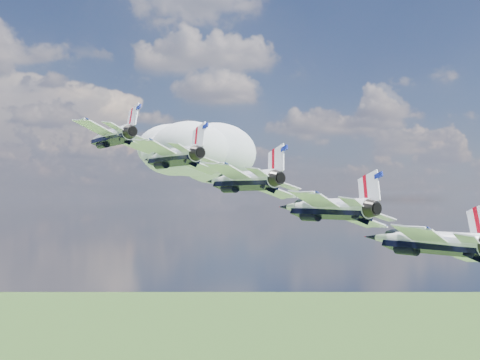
{
  "coord_description": "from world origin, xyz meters",
  "views": [
    {
      "loc": [
        -12.2,
        -72.88,
        153.66
      ],
      "look_at": [
        3.63,
        2.68,
        156.21
      ],
      "focal_mm": 45.0,
      "sensor_mm": 36.0,
      "label": 1
    }
  ],
  "objects": [
    {
      "name": "cloud_far",
      "position": [
        28.48,
        218.08,
        175.89
      ],
      "size": [
        58.05,
        45.61,
        22.81
      ],
      "primitive_type": "ellipsoid",
      "color": "white"
    },
    {
      "name": "jet_2",
      "position": [
        3.63,
        2.68,
        156.21
      ],
      "size": [
        18.56,
        21.18,
        9.0
      ],
      "primitive_type": null,
      "rotation": [
        0.0,
        0.35,
        0.37
      ],
      "color": "white"
    },
    {
      "name": "jet_0",
      "position": [
        -12.93,
        19.08,
        163.15
      ],
      "size": [
        18.56,
        21.18,
        9.0
      ],
      "primitive_type": null,
      "rotation": [
        0.0,
        0.35,
        0.37
      ],
      "color": "silver"
    },
    {
      "name": "jet_4",
      "position": [
        20.18,
        -13.72,
        149.27
      ],
      "size": [
        18.56,
        21.18,
        9.0
      ],
      "primitive_type": null,
      "rotation": [
        0.0,
        0.35,
        0.37
      ],
      "color": "white"
    },
    {
      "name": "jet_3",
      "position": [
        11.9,
        -5.52,
        152.74
      ],
      "size": [
        18.56,
        21.18,
        9.0
      ],
      "primitive_type": null,
      "rotation": [
        0.0,
        0.35,
        0.37
      ],
      "color": "white"
    },
    {
      "name": "jet_1",
      "position": [
        -4.65,
        10.88,
        159.68
      ],
      "size": [
        18.56,
        21.18,
        9.0
      ],
      "primitive_type": null,
      "rotation": [
        0.0,
        0.35,
        0.37
      ],
      "color": "white"
    }
  ]
}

